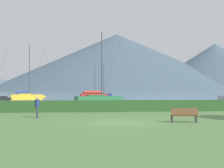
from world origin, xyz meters
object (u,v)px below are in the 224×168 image
object	(u,v)px
sailboat_slip_1	(99,99)
person_standing_walker	(37,105)
sailboat_slip_0	(27,96)
park_bench_near_path	(184,114)
sailboat_slip_2	(102,95)
sailboat_slip_3	(93,95)

from	to	relation	value
sailboat_slip_1	person_standing_walker	size ratio (longest dim) A/B	6.84
sailboat_slip_1	sailboat_slip_0	bearing A→B (deg)	108.95
park_bench_near_path	person_standing_walker	size ratio (longest dim) A/B	1.09
sailboat_slip_0	sailboat_slip_1	bearing A→B (deg)	-71.88
sailboat_slip_1	sailboat_slip_2	xyz separation A→B (m)	(4.92, 49.98, -0.11)
sailboat_slip_0	park_bench_near_path	size ratio (longest dim) A/B	6.62
sailboat_slip_3	person_standing_walker	world-z (taller)	sailboat_slip_3
person_standing_walker	sailboat_slip_0	bearing A→B (deg)	98.81
park_bench_near_path	sailboat_slip_0	bearing A→B (deg)	113.97
sailboat_slip_2	person_standing_walker	world-z (taller)	sailboat_slip_2
sailboat_slip_0	park_bench_near_path	distance (m)	54.88
person_standing_walker	sailboat_slip_3	bearing A→B (deg)	82.85
sailboat_slip_3	person_standing_walker	size ratio (longest dim) A/B	5.43
sailboat_slip_0	person_standing_walker	size ratio (longest dim) A/B	7.21
sailboat_slip_0	sailboat_slip_1	size ratio (longest dim) A/B	1.05
sailboat_slip_0	sailboat_slip_2	world-z (taller)	sailboat_slip_0
sailboat_slip_1	park_bench_near_path	world-z (taller)	sailboat_slip_1
sailboat_slip_1	person_standing_walker	xyz separation A→B (m)	(-6.68, -25.88, 0.28)
sailboat_slip_3	person_standing_walker	xyz separation A→B (m)	(-7.95, -62.04, 0.34)
sailboat_slip_3	park_bench_near_path	size ratio (longest dim) A/B	4.99
park_bench_near_path	sailboat_slip_2	bearing A→B (deg)	94.55
sailboat_slip_0	sailboat_slip_3	world-z (taller)	sailboat_slip_0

